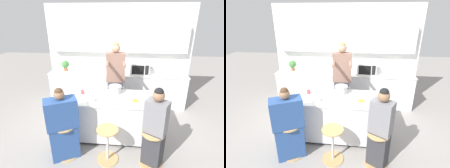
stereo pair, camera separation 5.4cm
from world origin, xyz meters
TOP-DOWN VIEW (x-y plane):
  - ground_plane at (0.00, 0.00)m, footprint 16.00×16.00m
  - wall_back at (0.00, 1.79)m, footprint 4.01×0.22m
  - back_counter at (0.00, 1.48)m, footprint 3.72×0.65m
  - kitchen_island at (0.00, 0.00)m, footprint 1.88×0.82m
  - bar_stool_leftmost at (-0.75, -0.67)m, footprint 0.38×0.38m
  - bar_stool_center at (0.00, -0.70)m, footprint 0.38×0.38m
  - bar_stool_rightmost at (0.75, -0.71)m, footprint 0.38×0.38m
  - person_cooking at (0.02, 0.68)m, footprint 0.47×0.62m
  - person_wrapped_blanket at (-0.77, -0.69)m, footprint 0.59×0.49m
  - person_seated_near at (0.78, -0.69)m, footprint 0.41×0.38m
  - cooking_pot at (0.05, 0.21)m, footprint 0.36×0.27m
  - fruit_bowl at (-0.37, -0.18)m, footprint 0.19×0.19m
  - coffee_cup_near at (-0.61, 0.10)m, footprint 0.10×0.07m
  - banana_bunch at (0.46, -0.14)m, footprint 0.17×0.12m
  - microwave at (0.60, 1.44)m, footprint 0.51×0.38m
  - potted_plant at (-1.46, 1.48)m, footprint 0.22×0.22m

SIDE VIEW (x-z plane):
  - ground_plane at x=0.00m, z-range 0.00..0.00m
  - bar_stool_leftmost at x=-0.75m, z-range 0.03..0.67m
  - bar_stool_center at x=0.00m, z-range 0.03..0.67m
  - bar_stool_rightmost at x=0.75m, z-range 0.03..0.67m
  - kitchen_island at x=0.00m, z-range 0.01..0.90m
  - back_counter at x=0.00m, z-range 0.00..0.93m
  - person_wrapped_blanket at x=-0.77m, z-range -0.05..1.31m
  - person_seated_near at x=0.78m, z-range -0.05..1.37m
  - banana_bunch at x=0.46m, z-range 0.89..0.95m
  - fruit_bowl at x=-0.37m, z-range 0.90..0.96m
  - person_cooking at x=0.02m, z-range 0.00..1.87m
  - coffee_cup_near at x=-0.61m, z-range 0.90..0.98m
  - cooking_pot at x=0.05m, z-range 0.90..1.06m
  - microwave at x=0.60m, z-range 0.93..1.24m
  - potted_plant at x=-1.46m, z-range 0.96..1.25m
  - wall_back at x=0.00m, z-range 0.19..2.89m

